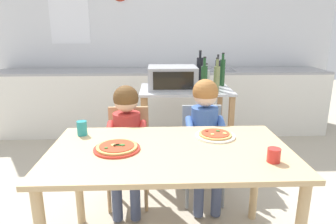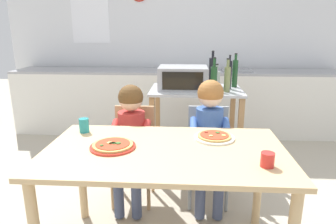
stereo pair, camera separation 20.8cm
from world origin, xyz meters
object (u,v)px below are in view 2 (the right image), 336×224
(toaster_oven, at_px, (183,78))
(bottle_slim_sauce, at_px, (214,79))
(child_in_red_shirt, at_px, (130,130))
(pizza_plate_white, at_px, (214,137))
(bottle_brown_beer, at_px, (235,73))
(bottle_dark_olive_oil, at_px, (216,81))
(dining_chair_left, at_px, (134,147))
(child_in_blue_striped_shirt, at_px, (210,127))
(bottle_clear_vinegar, at_px, (229,75))
(kitchen_island_cart, at_px, (195,116))
(pizza_plate_red_rimmed, at_px, (113,146))
(bottle_tall_green_wine, at_px, (212,71))
(drinking_cup_red, at_px, (267,160))
(dining_table, at_px, (165,163))
(dining_chair_right, at_px, (208,147))
(drinking_cup_teal, at_px, (84,125))
(bottle_squat_spirits, at_px, (227,78))

(toaster_oven, relative_size, bottle_slim_sauce, 1.43)
(child_in_red_shirt, distance_m, pizza_plate_white, 0.75)
(bottle_brown_beer, distance_m, bottle_dark_olive_oil, 0.32)
(bottle_brown_beer, xyz_separation_m, child_in_red_shirt, (-0.95, -0.90, -0.35))
(bottle_dark_olive_oil, bearing_deg, dining_chair_left, -143.68)
(child_in_red_shirt, distance_m, child_in_blue_striped_shirt, 0.64)
(bottle_clear_vinegar, height_order, dining_chair_left, bottle_clear_vinegar)
(toaster_oven, relative_size, dining_chair_left, 0.60)
(kitchen_island_cart, bearing_deg, pizza_plate_red_rimmed, -112.09)
(kitchen_island_cart, relative_size, bottle_tall_green_wine, 2.51)
(toaster_oven, xyz_separation_m, bottle_tall_green_wine, (0.31, 0.23, 0.04))
(pizza_plate_white, relative_size, drinking_cup_red, 3.42)
(bottle_tall_green_wine, xyz_separation_m, dining_table, (-0.40, -1.57, -0.36))
(toaster_oven, relative_size, dining_chair_right, 0.60)
(dining_chair_left, relative_size, pizza_plate_white, 3.01)
(kitchen_island_cart, bearing_deg, child_in_red_shirt, -125.31)
(dining_chair_right, bearing_deg, pizza_plate_white, -89.99)
(bottle_dark_olive_oil, bearing_deg, drinking_cup_teal, -136.26)
(bottle_tall_green_wine, bearing_deg, bottle_squat_spirits, -72.05)
(dining_table, height_order, drinking_cup_red, drinking_cup_red)
(dining_chair_right, distance_m, child_in_blue_striped_shirt, 0.25)
(bottle_brown_beer, bearing_deg, toaster_oven, -166.16)
(bottle_slim_sauce, relative_size, pizza_plate_white, 1.27)
(bottle_tall_green_wine, xyz_separation_m, drinking_cup_teal, (-0.99, -1.30, -0.21))
(dining_chair_right, relative_size, child_in_red_shirt, 0.80)
(child_in_red_shirt, bearing_deg, dining_chair_left, 90.00)
(kitchen_island_cart, relative_size, bottle_dark_olive_oil, 3.46)
(bottle_dark_olive_oil, distance_m, drinking_cup_red, 1.46)
(drinking_cup_red, bearing_deg, child_in_red_shirt, 138.64)
(kitchen_island_cart, bearing_deg, bottle_squat_spirits, -23.72)
(bottle_squat_spirits, relative_size, child_in_red_shirt, 0.32)
(toaster_oven, height_order, pizza_plate_red_rimmed, toaster_oven)
(kitchen_island_cart, bearing_deg, bottle_clear_vinegar, 4.29)
(kitchen_island_cart, distance_m, bottle_clear_vinegar, 0.55)
(pizza_plate_red_rimmed, bearing_deg, bottle_brown_beer, 57.16)
(kitchen_island_cart, bearing_deg, bottle_slim_sauce, -52.60)
(bottle_brown_beer, distance_m, dining_table, 1.64)
(dining_table, distance_m, pizza_plate_white, 0.39)
(dining_chair_left, height_order, drinking_cup_red, drinking_cup_red)
(drinking_cup_teal, bearing_deg, toaster_oven, 57.66)
(bottle_dark_olive_oil, bearing_deg, pizza_plate_red_rimmed, -120.90)
(bottle_brown_beer, xyz_separation_m, dining_table, (-0.63, -1.47, -0.36))
(dining_table, distance_m, pizza_plate_red_rimmed, 0.34)
(bottle_brown_beer, bearing_deg, bottle_dark_olive_oil, -131.62)
(bottle_squat_spirits, relative_size, drinking_cup_teal, 3.25)
(child_in_red_shirt, xyz_separation_m, pizza_plate_white, (0.64, -0.37, 0.10))
(bottle_slim_sauce, relative_size, bottle_dark_olive_oil, 1.27)
(child_in_blue_striped_shirt, xyz_separation_m, drinking_cup_red, (0.24, -0.81, 0.10))
(bottle_tall_green_wine, xyz_separation_m, drinking_cup_red, (0.16, -1.77, -0.22))
(bottle_dark_olive_oil, xyz_separation_m, dining_chair_right, (-0.10, -0.51, -0.49))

